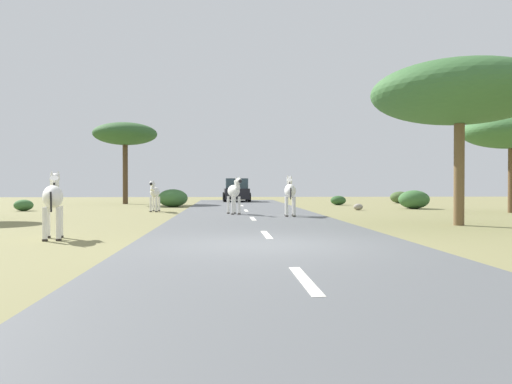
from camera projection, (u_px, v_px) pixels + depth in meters
ground_plane at (264, 247)px, 10.50m from camera, size 90.00×90.00×0.00m
road at (274, 245)px, 10.52m from camera, size 6.00×64.00×0.05m
lane_markings at (280, 250)px, 9.52m from camera, size 0.16×56.00×0.01m
zebra_0 at (234, 192)px, 21.42m from camera, size 0.70×1.67×1.60m
zebra_1 at (290, 191)px, 20.20m from camera, size 0.55×1.75×1.65m
zebra_2 at (53, 198)px, 11.98m from camera, size 0.72×1.72×1.65m
zebra_3 at (155, 193)px, 24.38m from camera, size 0.49×1.64×1.54m
car_0 at (236, 191)px, 38.65m from camera, size 2.10×4.38×1.74m
tree_1 at (125, 135)px, 34.60m from camera, size 4.32×4.32×5.55m
tree_2 at (512, 132)px, 23.43m from camera, size 4.46×4.46×4.54m
tree_3 at (460, 94)px, 16.06m from camera, size 5.54×5.54×5.16m
bush_0 at (173, 198)px, 29.79m from camera, size 1.74×1.56×1.04m
bush_1 at (24, 205)px, 25.21m from camera, size 0.93×0.84×0.56m
bush_2 at (338, 200)px, 32.72m from camera, size 1.00×0.90×0.60m
bush_3 at (414, 199)px, 27.54m from camera, size 1.67×1.50×1.00m
bush_4 at (400, 197)px, 35.95m from camera, size 1.40×1.26×0.84m
rock_0 at (358, 207)px, 25.99m from camera, size 0.48×0.43×0.33m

